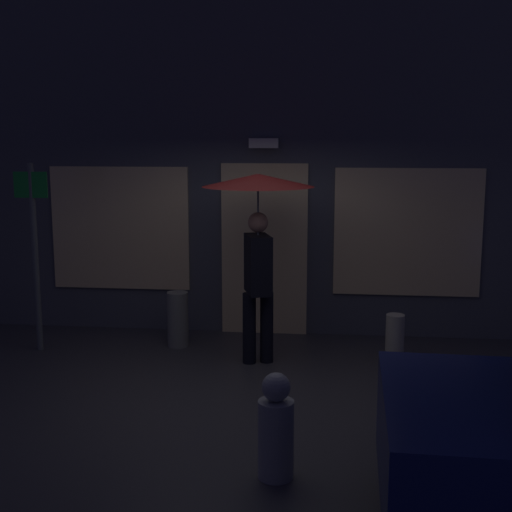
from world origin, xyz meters
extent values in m
plane|color=#38353A|center=(0.00, 0.00, 0.00)|extent=(18.00, 18.00, 0.00)
cube|color=#4C4C56|center=(0.00, 2.35, 2.23)|extent=(9.88, 0.30, 4.45)
cube|color=#F9D199|center=(0.00, 2.18, 1.10)|extent=(1.10, 0.04, 2.20)
cube|color=#F9D199|center=(-1.89, 2.18, 1.35)|extent=(1.82, 0.04, 1.60)
cube|color=#F9D199|center=(1.79, 2.18, 1.35)|extent=(1.82, 0.04, 1.60)
cube|color=white|center=(0.00, 2.10, 2.45)|extent=(0.36, 0.16, 0.12)
cylinder|color=black|center=(-0.05, 0.95, 0.40)|extent=(0.15, 0.15, 0.81)
cylinder|color=black|center=(0.14, 1.01, 0.40)|extent=(0.15, 0.15, 0.81)
cube|color=black|center=(0.05, 0.98, 1.13)|extent=(0.37, 0.51, 0.65)
cube|color=silver|center=(0.17, 0.94, 1.13)|extent=(0.06, 0.14, 0.52)
cube|color=#721966|center=(0.17, 0.94, 1.11)|extent=(0.04, 0.05, 0.42)
sphere|color=tan|center=(0.05, 0.98, 1.60)|extent=(0.22, 0.22, 0.22)
cylinder|color=slate|center=(0.05, 0.98, 1.65)|extent=(0.02, 0.02, 0.97)
cone|color=#4C0C0C|center=(0.05, 0.98, 2.06)|extent=(1.23, 1.23, 0.14)
cylinder|color=black|center=(1.88, -1.52, 0.32)|extent=(0.65, 0.24, 0.64)
cylinder|color=#595B60|center=(-2.61, 1.16, 1.12)|extent=(0.07, 0.07, 2.23)
cube|color=#198C33|center=(-2.61, 1.14, 1.98)|extent=(0.40, 0.02, 0.30)
cylinder|color=#B2A899|center=(1.58, 1.12, 0.28)|extent=(0.21, 0.21, 0.56)
cylinder|color=slate|center=(-0.99, 1.49, 0.34)|extent=(0.26, 0.26, 0.67)
cylinder|color=gray|center=(0.46, -1.64, 0.30)|extent=(0.27, 0.27, 0.60)
sphere|color=gray|center=(0.46, -1.64, 0.71)|extent=(0.22, 0.22, 0.22)
camera|label=1|loc=(0.83, -6.41, 2.52)|focal=47.90mm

